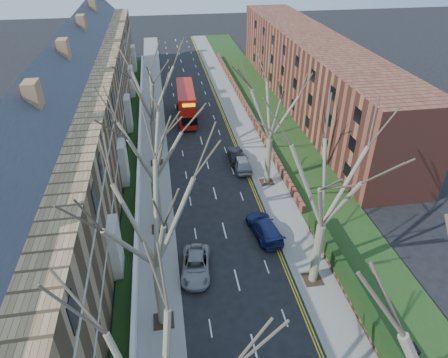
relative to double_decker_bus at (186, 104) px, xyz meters
name	(u,v)px	position (x,y,z in m)	size (l,w,h in m)	color
pavement_left	(153,124)	(-4.79, -1.42, -2.03)	(3.00, 102.00, 0.12)	slate
pavement_right	(239,118)	(7.21, -1.42, -2.03)	(3.00, 102.00, 0.12)	slate
terrace_left	(80,113)	(-12.44, -9.42, 3.44)	(9.70, 78.00, 13.60)	olive
flats_right	(310,71)	(18.67, 2.58, 2.89)	(13.97, 54.00, 10.00)	brown
wall_hedge_right	(377,334)	(8.91, -38.42, -0.97)	(0.70, 24.00, 1.80)	brown
front_wall_left	(140,148)	(-6.44, -9.42, -1.47)	(0.30, 78.00, 1.00)	white
grass_verge_right	(269,116)	(11.71, -1.42, -1.94)	(6.00, 102.00, 0.06)	#1B3914
tree_left_mid	(150,211)	(-4.49, -34.42, 7.47)	(10.50, 10.50, 14.71)	brown
tree_left_far	(150,137)	(-4.49, -24.42, 7.15)	(10.15, 10.15, 14.22)	brown
tree_left_dist	(149,83)	(-4.49, -12.42, 7.47)	(10.50, 10.50, 14.71)	brown
tree_right_mid	(330,175)	(6.91, -32.42, 7.47)	(10.50, 10.50, 14.71)	brown
tree_right_far	(272,100)	(6.91, -18.42, 7.15)	(10.15, 10.15, 14.22)	brown
double_decker_bus	(186,104)	(0.00, 0.00, 0.00)	(2.85, 10.20, 4.27)	#A5130B
car_left_far	(196,266)	(-1.80, -30.05, -1.43)	(2.19, 4.74, 1.32)	gray
car_right_near	(264,228)	(4.58, -26.51, -1.35)	(2.08, 5.11, 1.48)	navy
car_right_mid	(242,162)	(4.87, -15.01, -1.32)	(1.83, 4.54, 1.55)	gray
car_right_far	(236,155)	(4.54, -13.21, -1.38)	(1.50, 4.29, 1.41)	black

